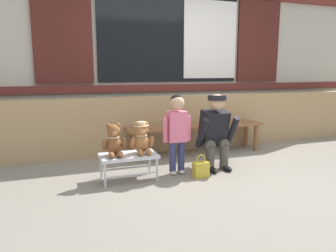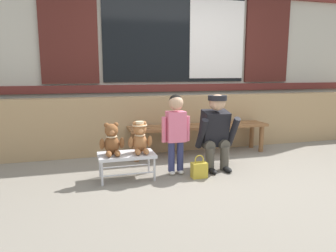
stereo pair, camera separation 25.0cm
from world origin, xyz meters
name	(u,v)px [view 2 (the right image)]	position (x,y,z in m)	size (l,w,h in m)	color
ground_plane	(223,177)	(0.00, 0.00, 0.00)	(60.00, 60.00, 0.00)	gray
brick_low_wall	(184,122)	(0.00, 1.43, 0.42)	(7.96, 0.25, 0.85)	tan
shop_facade	(175,37)	(0.00, 1.94, 1.78)	(8.12, 0.26, 3.55)	#B7B2A3
wooden_bench_long	(199,129)	(0.11, 1.06, 0.37)	(2.10, 0.40, 0.44)	brown
small_display_bench	(127,156)	(-1.10, 0.24, 0.27)	(0.64, 0.36, 0.30)	silver
teddy_bear_plain	(112,140)	(-1.26, 0.24, 0.46)	(0.28, 0.26, 0.36)	brown
teddy_bear_with_hat	(140,138)	(-0.94, 0.24, 0.47)	(0.28, 0.27, 0.36)	#A86B3D
child_standing	(176,126)	(-0.50, 0.26, 0.59)	(0.35, 0.18, 0.96)	navy
adult_crouching	(216,132)	(0.04, 0.32, 0.48)	(0.50, 0.49, 0.95)	#4C473D
handbag_on_ground	(199,170)	(-0.28, 0.06, 0.10)	(0.18, 0.11, 0.27)	gold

